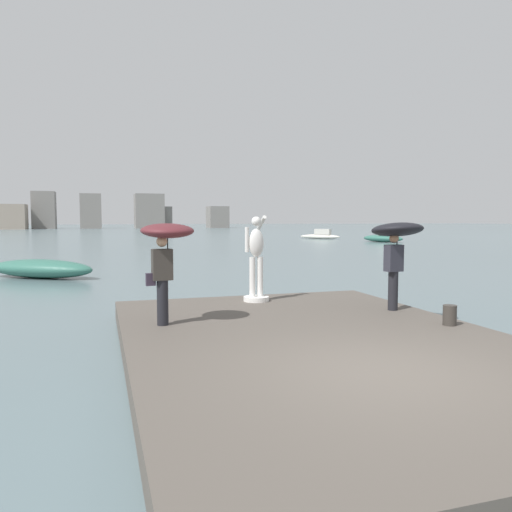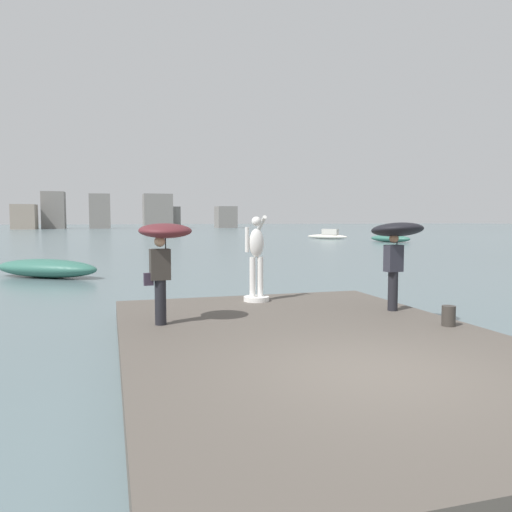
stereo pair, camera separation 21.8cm
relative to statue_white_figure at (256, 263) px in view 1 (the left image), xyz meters
name	(u,v)px [view 1 (the left image)]	position (x,y,z in m)	size (l,w,h in m)	color
ground_plane	(143,246)	(-0.07, 33.98, -1.37)	(400.00, 400.00, 0.00)	slate
pier	(321,349)	(-0.07, -4.03, -1.17)	(6.63, 9.98, 0.40)	#564F47
statue_white_figure	(256,263)	(0.00, 0.00, 0.00)	(0.64, 0.88, 2.15)	white
onlooker_left	(166,244)	(-2.50, -2.15, 0.62)	(1.12, 1.13, 2.00)	black
onlooker_right	(397,238)	(2.67, -2.07, 0.67)	(1.28, 1.31, 2.03)	black
mooring_bollard	(450,315)	(2.73, -3.86, -0.77)	(0.26, 0.26, 0.39)	#38332D
boat_near	(321,235)	(22.16, 44.36, -0.92)	(4.14, 4.56, 1.24)	silver
boat_mid	(383,238)	(25.10, 34.90, -0.90)	(3.30, 5.03, 1.31)	#336B5B
boat_far	(41,269)	(-6.10, 10.60, -0.98)	(4.90, 3.98, 0.78)	#336B5B
distant_skyline	(119,213)	(0.96, 124.34, 2.60)	(56.48, 12.37, 9.38)	gray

